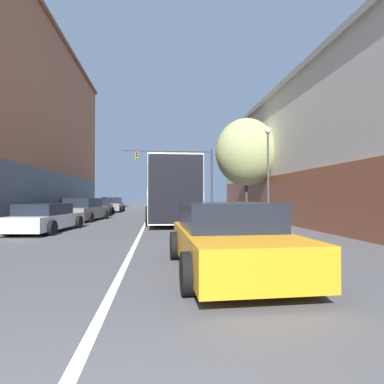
% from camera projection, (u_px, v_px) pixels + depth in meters
% --- Properties ---
extents(lane_center_line, '(0.14, 45.37, 0.01)m').
position_uv_depth(lane_center_line, '(146.00, 222.00, 17.31)').
color(lane_center_line, silver).
rests_on(lane_center_line, ground_plane).
extents(building_right_storefront, '(9.90, 30.15, 7.75)m').
position_uv_depth(building_right_storefront, '(380.00, 148.00, 15.63)').
color(building_right_storefront, beige).
rests_on(building_right_storefront, ground_plane).
extents(bus, '(2.89, 11.33, 3.39)m').
position_uv_depth(bus, '(172.00, 190.00, 18.59)').
color(bus, silver).
rests_on(bus, ground_plane).
extents(hatchback_foreground, '(2.23, 4.22, 1.34)m').
position_uv_depth(hatchback_foreground, '(229.00, 238.00, 5.92)').
color(hatchback_foreground, orange).
rests_on(hatchback_foreground, ground_plane).
extents(parked_car_left_near, '(2.56, 4.78, 1.38)m').
position_uv_depth(parked_car_left_near, '(83.00, 210.00, 18.43)').
color(parked_car_left_near, slate).
rests_on(parked_car_left_near, ground_plane).
extents(parked_car_left_mid, '(2.26, 4.53, 1.18)m').
position_uv_depth(parked_car_left_mid, '(46.00, 218.00, 12.61)').
color(parked_car_left_mid, silver).
rests_on(parked_car_left_mid, ground_plane).
extents(parked_car_left_far, '(2.09, 4.63, 1.43)m').
position_uv_depth(parked_car_left_far, '(113.00, 205.00, 29.65)').
color(parked_car_left_far, slate).
rests_on(parked_car_left_far, ground_plane).
extents(parked_car_left_distant, '(2.36, 4.78, 1.31)m').
position_uv_depth(parked_car_left_distant, '(99.00, 207.00, 24.38)').
color(parked_car_left_distant, black).
rests_on(parked_car_left_distant, ground_plane).
extents(traffic_signal_gantry, '(9.02, 0.36, 6.40)m').
position_uv_depth(traffic_signal_gantry, '(182.00, 164.00, 30.32)').
color(traffic_signal_gantry, '#333338').
rests_on(traffic_signal_gantry, ground_plane).
extents(street_lamp, '(0.32, 0.32, 4.88)m').
position_uv_depth(street_lamp, '(268.00, 169.00, 14.69)').
color(street_lamp, '#47474C').
rests_on(street_lamp, ground_plane).
extents(street_tree_near, '(3.86, 3.47, 6.40)m').
position_uv_depth(street_tree_near, '(246.00, 152.00, 18.83)').
color(street_tree_near, '#3D2D1E').
rests_on(street_tree_near, ground_plane).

